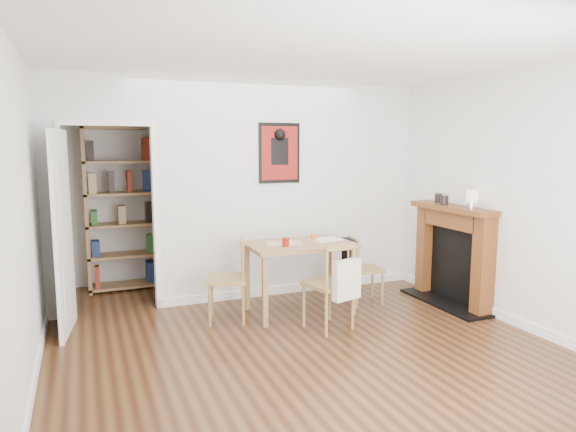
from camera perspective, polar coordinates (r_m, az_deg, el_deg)
name	(u,v)px	position (r m, az deg, el deg)	size (l,w,h in m)	color
ground	(291,335)	(5.17, 0.29, -13.09)	(5.20, 5.20, 0.00)	#53351A
room_shell	(256,191)	(6.14, -3.61, 2.74)	(5.20, 5.20, 5.20)	silver
dining_table	(299,251)	(5.65, 1.28, -3.96)	(1.15, 0.73, 0.78)	olive
chair_left	(227,280)	(5.47, -6.83, -7.06)	(0.55, 0.55, 0.89)	olive
chair_right	(364,269)	(6.10, 8.43, -5.82)	(0.50, 0.46, 0.79)	olive
chair_front	(329,285)	(5.21, 4.61, -7.62)	(0.55, 0.59, 0.90)	olive
bookshelf	(121,209)	(6.86, -18.02, 0.73)	(0.88, 0.35, 2.10)	olive
fireplace	(454,252)	(6.29, 17.93, -3.78)	(0.45, 1.25, 1.16)	brown
red_glass	(286,242)	(5.45, -0.27, -2.88)	(0.07, 0.07, 0.09)	maroon
orange_fruit	(314,237)	(5.77, 2.87, -2.36)	(0.08, 0.08, 0.08)	#E3530B
placemat	(284,243)	(5.61, -0.40, -3.03)	(0.39, 0.29, 0.00)	beige
notebook	(326,239)	(5.81, 4.22, -2.60)	(0.33, 0.24, 0.02)	white
mantel_lamp	(472,197)	(5.90, 19.77, 1.98)	(0.13, 0.13, 0.21)	silver
ceramic_jar_a	(444,200)	(6.21, 16.98, 1.69)	(0.09, 0.09, 0.11)	black
ceramic_jar_b	(438,198)	(6.46, 16.36, 1.95)	(0.09, 0.09, 0.11)	black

